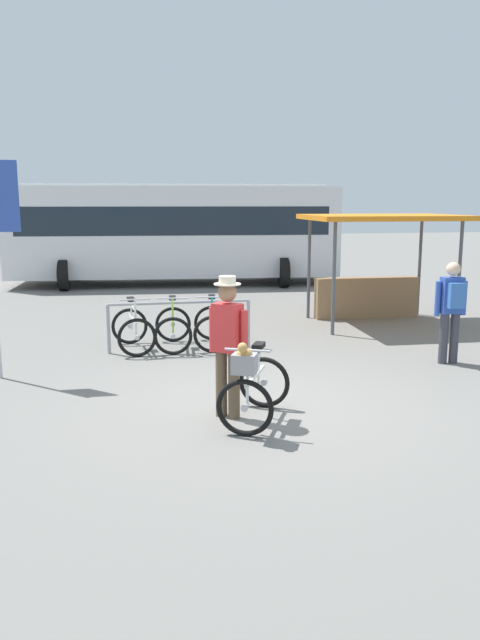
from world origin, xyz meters
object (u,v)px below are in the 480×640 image
object	(u,v)px
person_with_featured_bike	(228,341)
bus_distant	(175,228)
racked_bike_teal	(212,326)
featured_bicycle	(253,385)
racked_bike_white	(133,330)
banner_flag	(0,226)
racked_bike_lime	(173,328)
pedestrian_with_backpack	(452,306)
market_stall	(375,257)

from	to	relation	value
person_with_featured_bike	bus_distant	distance (m)	12.57
racked_bike_teal	featured_bicycle	size ratio (longest dim) A/B	0.95
racked_bike_white	banner_flag	bearing A→B (deg)	-143.11
person_with_featured_bike	bus_distant	xyz separation A→B (m)	(0.58, 12.53, 0.79)
racked_bike_lime	banner_flag	world-z (taller)	banner_flag
racked_bike_white	person_with_featured_bike	xyz separation A→B (m)	(1.02, -3.72, 0.58)
racked_bike_white	racked_bike_teal	distance (m)	1.40
pedestrian_with_backpack	person_with_featured_bike	bearing A→B (deg)	-155.50
featured_bicycle	pedestrian_with_backpack	xyz separation A→B (m)	(3.71, 2.11, 0.45)
racked_bike_teal	racked_bike_lime	bearing A→B (deg)	-179.68
racked_bike_teal	market_stall	xyz separation A→B (m)	(3.82, 1.72, 1.03)
market_stall	banner_flag	size ratio (longest dim) A/B	0.99
racked_bike_white	racked_bike_lime	world-z (taller)	same
pedestrian_with_backpack	market_stall	distance (m)	3.68
pedestrian_with_backpack	banner_flag	world-z (taller)	banner_flag
bus_distant	banner_flag	size ratio (longest dim) A/B	3.18
racked_bike_white	market_stall	bearing A→B (deg)	18.28
person_with_featured_bike	banner_flag	size ratio (longest dim) A/B	0.54
racked_bike_lime	pedestrian_with_backpack	distance (m)	4.72
racked_bike_lime	featured_bicycle	xyz separation A→B (m)	(0.56, -4.04, 0.12)
racked_bike_white	bus_distant	bearing A→B (deg)	79.75
market_stall	banner_flag	world-z (taller)	banner_flag
bus_distant	market_stall	xyz separation A→B (m)	(3.62, -7.09, -0.35)
racked_bike_white	racked_bike_lime	xyz separation A→B (m)	(0.70, 0.00, 0.00)
racked_bike_teal	featured_bicycle	world-z (taller)	featured_bicycle
featured_bicycle	person_with_featured_bike	size ratio (longest dim) A/B	0.73
featured_bicycle	pedestrian_with_backpack	size ratio (longest dim) A/B	0.77
banner_flag	market_stall	bearing A→B (deg)	23.79
racked_bike_white	racked_bike_teal	xyz separation A→B (m)	(1.40, 0.01, 0.00)
racked_bike_lime	banner_flag	size ratio (longest dim) A/B	0.36
person_with_featured_bike	bus_distant	size ratio (longest dim) A/B	0.17
bus_distant	racked_bike_white	bearing A→B (deg)	-100.25
racked_bike_white	racked_bike_teal	world-z (taller)	same
racked_bike_white	racked_bike_teal	bearing A→B (deg)	0.32
pedestrian_with_backpack	market_stall	world-z (taller)	market_stall
racked_bike_teal	bus_distant	xyz separation A→B (m)	(0.19, 8.80, 1.37)
banner_flag	bus_distant	bearing A→B (deg)	71.31
racked_bike_white	banner_flag	size ratio (longest dim) A/B	0.36
racked_bike_lime	racked_bike_teal	size ratio (longest dim) A/B	0.96
market_stall	racked_bike_teal	bearing A→B (deg)	-155.80
banner_flag	racked_bike_white	bearing A→B (deg)	36.89
market_stall	banner_flag	distance (m)	7.78
racked_bike_lime	racked_bike_teal	distance (m)	0.70
bus_distant	racked_bike_teal	bearing A→B (deg)	-91.26
featured_bicycle	banner_flag	size ratio (longest dim) A/B	0.39
person_with_featured_bike	banner_flag	xyz separation A→B (m)	(-2.88, 2.33, 1.28)
pedestrian_with_backpack	bus_distant	world-z (taller)	bus_distant
racked_bike_teal	market_stall	bearing A→B (deg)	24.20
racked_bike_white	pedestrian_with_backpack	distance (m)	5.36
person_with_featured_bike	market_stall	distance (m)	6.89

